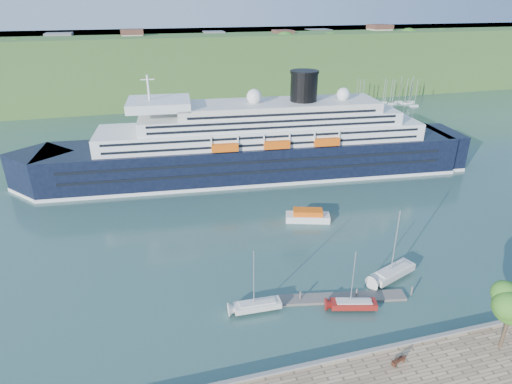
% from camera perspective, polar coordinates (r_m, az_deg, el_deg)
% --- Properties ---
extents(ground, '(400.00, 400.00, 0.00)m').
position_cam_1_polar(ground, '(51.60, 13.35, -20.97)').
color(ground, '#294945').
rests_on(ground, ground).
extents(far_hillside, '(400.00, 50.00, 24.00)m').
position_cam_1_polar(far_hillside, '(178.60, -9.07, 16.45)').
color(far_hillside, '#335E25').
rests_on(far_hillside, ground).
extents(quay_coping, '(220.00, 0.50, 0.30)m').
position_cam_1_polar(quay_coping, '(50.68, 13.59, -20.20)').
color(quay_coping, slate).
rests_on(quay_coping, promenade).
extents(cruise_ship, '(101.52, 23.83, 22.59)m').
position_cam_1_polar(cruise_ship, '(92.18, -0.24, 8.82)').
color(cruise_ship, black).
rests_on(cruise_ship, ground).
extents(park_bench, '(1.78, 1.15, 1.06)m').
position_cam_1_polar(park_bench, '(50.57, 18.44, -20.45)').
color(park_bench, '#4C2315').
rests_on(park_bench, promenade).
extents(promenade_tree, '(5.48, 5.48, 9.07)m').
position_cam_1_polar(promenade_tree, '(54.58, 30.78, -13.77)').
color(promenade_tree, '#245D18').
rests_on(promenade_tree, promenade).
extents(floating_pontoon, '(16.89, 5.27, 0.37)m').
position_cam_1_polar(floating_pontoon, '(59.13, 11.42, -13.65)').
color(floating_pontoon, slate).
rests_on(floating_pontoon, ground).
extents(sailboat_white_near, '(6.66, 2.03, 8.54)m').
position_cam_1_polar(sailboat_white_near, '(53.66, 0.20, -12.07)').
color(sailboat_white_near, silver).
rests_on(sailboat_white_near, ground).
extents(sailboat_red, '(6.60, 3.34, 8.22)m').
position_cam_1_polar(sailboat_red, '(55.38, 13.19, -11.72)').
color(sailboat_red, maroon).
rests_on(sailboat_red, ground).
extents(sailboat_white_far, '(8.34, 4.92, 10.41)m').
position_cam_1_polar(sailboat_white_far, '(61.87, 18.30, -6.98)').
color(sailboat_white_far, silver).
rests_on(sailboat_white_far, ground).
extents(tender_launch, '(8.24, 4.92, 2.16)m').
position_cam_1_polar(tender_launch, '(76.38, 6.91, -3.09)').
color(tender_launch, '#E5560D').
rests_on(tender_launch, ground).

